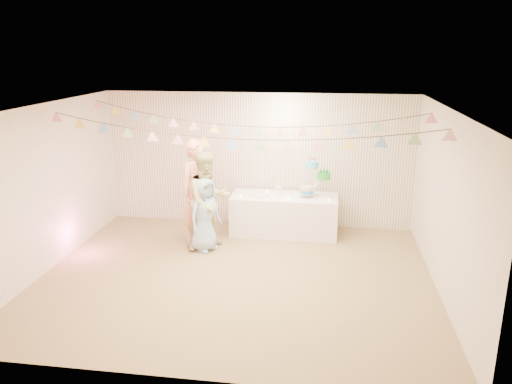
# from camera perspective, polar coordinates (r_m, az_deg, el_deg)

# --- Properties ---
(floor) EXTENTS (6.00, 6.00, 0.00)m
(floor) POSITION_cam_1_polar(r_m,az_deg,el_deg) (7.83, -2.32, -9.69)
(floor) COLOR olive
(floor) RESTS_ON ground
(ceiling) EXTENTS (6.00, 6.00, 0.00)m
(ceiling) POSITION_cam_1_polar(r_m,az_deg,el_deg) (7.09, -2.56, 9.57)
(ceiling) COLOR white
(ceiling) RESTS_ON ground
(back_wall) EXTENTS (6.00, 6.00, 0.00)m
(back_wall) POSITION_cam_1_polar(r_m,az_deg,el_deg) (9.74, 0.27, 3.66)
(back_wall) COLOR white
(back_wall) RESTS_ON ground
(front_wall) EXTENTS (6.00, 6.00, 0.00)m
(front_wall) POSITION_cam_1_polar(r_m,az_deg,el_deg) (5.07, -7.68, -8.63)
(front_wall) COLOR white
(front_wall) RESTS_ON ground
(left_wall) EXTENTS (5.00, 5.00, 0.00)m
(left_wall) POSITION_cam_1_polar(r_m,az_deg,el_deg) (8.43, -22.92, 0.35)
(left_wall) COLOR white
(left_wall) RESTS_ON ground
(right_wall) EXTENTS (5.00, 5.00, 0.00)m
(right_wall) POSITION_cam_1_polar(r_m,az_deg,el_deg) (7.43, 20.96, -1.46)
(right_wall) COLOR white
(right_wall) RESTS_ON ground
(table) EXTENTS (1.99, 0.79, 0.74)m
(table) POSITION_cam_1_polar(r_m,az_deg,el_deg) (9.46, 3.24, -2.60)
(table) COLOR white
(table) RESTS_ON floor
(cake_stand) EXTENTS (0.62, 0.37, 0.70)m
(cake_stand) POSITION_cam_1_polar(r_m,az_deg,el_deg) (9.27, 6.73, 1.61)
(cake_stand) COLOR silver
(cake_stand) RESTS_ON table
(cake_bottom) EXTENTS (0.31, 0.31, 0.15)m
(cake_bottom) POSITION_cam_1_polar(r_m,az_deg,el_deg) (9.29, 5.74, -0.01)
(cake_bottom) COLOR #2892BC
(cake_bottom) RESTS_ON cake_stand
(cake_middle) EXTENTS (0.27, 0.27, 0.22)m
(cake_middle) POSITION_cam_1_polar(r_m,az_deg,el_deg) (9.35, 7.85, 1.75)
(cake_middle) COLOR green
(cake_middle) RESTS_ON cake_stand
(cake_top_tier) EXTENTS (0.25, 0.25, 0.19)m
(cake_top_tier) POSITION_cam_1_polar(r_m,az_deg,el_deg) (9.18, 6.40, 3.26)
(cake_top_tier) COLOR #49D4E8
(cake_top_tier) RESTS_ON cake_stand
(platter) EXTENTS (0.37, 0.37, 0.02)m
(platter) POSITION_cam_1_polar(r_m,az_deg,el_deg) (9.34, 0.26, -0.31)
(platter) COLOR white
(platter) RESTS_ON table
(posy) EXTENTS (0.15, 0.15, 0.18)m
(posy) POSITION_cam_1_polar(r_m,az_deg,el_deg) (9.38, 2.57, 0.23)
(posy) COLOR white
(posy) RESTS_ON table
(person_adult_a) EXTENTS (0.80, 0.81, 1.89)m
(person_adult_a) POSITION_cam_1_polar(r_m,az_deg,el_deg) (8.95, -6.59, 0.05)
(person_adult_a) COLOR #F0A17D
(person_adult_a) RESTS_ON floor
(person_adult_b) EXTENTS (1.05, 1.05, 1.72)m
(person_adult_b) POSITION_cam_1_polar(r_m,az_deg,el_deg) (8.68, -5.46, -0.98)
(person_adult_b) COLOR tan
(person_adult_b) RESTS_ON floor
(person_child) EXTENTS (0.70, 0.76, 1.30)m
(person_child) POSITION_cam_1_polar(r_m,az_deg,el_deg) (8.64, -5.89, -2.57)
(person_child) COLOR #93B7D0
(person_child) RESTS_ON floor
(bunting_back) EXTENTS (5.60, 1.10, 0.40)m
(bunting_back) POSITION_cam_1_polar(r_m,az_deg,el_deg) (8.20, -1.10, 8.72)
(bunting_back) COLOR pink
(bunting_back) RESTS_ON ceiling
(bunting_front) EXTENTS (5.60, 0.90, 0.36)m
(bunting_front) POSITION_cam_1_polar(r_m,az_deg,el_deg) (6.93, -2.84, 7.08)
(bunting_front) COLOR #72A5E5
(bunting_front) RESTS_ON ceiling
(tealight_0) EXTENTS (0.04, 0.04, 0.03)m
(tealight_0) POSITION_cam_1_polar(r_m,az_deg,el_deg) (9.30, -1.72, -0.41)
(tealight_0) COLOR #FFD88C
(tealight_0) RESTS_ON table
(tealight_1) EXTENTS (0.04, 0.04, 0.03)m
(tealight_1) POSITION_cam_1_polar(r_m,az_deg,el_deg) (9.55, 1.28, 0.04)
(tealight_1) COLOR #FFD88C
(tealight_1) RESTS_ON table
(tealight_2) EXTENTS (0.04, 0.04, 0.03)m
(tealight_2) POSITION_cam_1_polar(r_m,az_deg,el_deg) (9.12, 3.78, -0.76)
(tealight_2) COLOR #FFD88C
(tealight_2) RESTS_ON table
(tealight_3) EXTENTS (0.04, 0.04, 0.03)m
(tealight_3) POSITION_cam_1_polar(r_m,az_deg,el_deg) (9.53, 5.49, -0.06)
(tealight_3) COLOR #FFD88C
(tealight_3) RESTS_ON table
(tealight_4) EXTENTS (0.04, 0.04, 0.03)m
(tealight_4) POSITION_cam_1_polar(r_m,az_deg,el_deg) (9.14, 8.31, -0.87)
(tealight_4) COLOR #FFD88C
(tealight_4) RESTS_ON table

